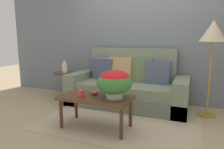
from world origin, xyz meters
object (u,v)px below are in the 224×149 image
object	(u,v)px
coffee_table	(96,100)
table_vase	(65,68)
side_table	(64,80)
snack_bowl	(95,92)
couch	(127,88)
potted_plant	(114,82)
floor_lamp	(213,36)
coffee_mug	(81,94)

from	to	relation	value
coffee_table	table_vase	distance (m)	1.76
side_table	snack_bowl	distance (m)	1.66
couch	potted_plant	world-z (taller)	couch
floor_lamp	coffee_mug	distance (m)	2.17
side_table	potted_plant	size ratio (longest dim) A/B	1.13
couch	side_table	world-z (taller)	couch
couch	table_vase	size ratio (longest dim) A/B	8.76
coffee_mug	table_vase	bearing A→B (deg)	131.69
couch	floor_lamp	bearing A→B (deg)	-2.75
couch	coffee_table	world-z (taller)	couch
couch	coffee_table	size ratio (longest dim) A/B	2.19
snack_bowl	couch	bearing A→B (deg)	82.05
coffee_mug	snack_bowl	distance (m)	0.21
coffee_mug	snack_bowl	world-z (taller)	coffee_mug
floor_lamp	table_vase	bearing A→B (deg)	178.11
couch	potted_plant	size ratio (longest dim) A/B	4.57
coffee_table	table_vase	bearing A→B (deg)	138.20
coffee_table	snack_bowl	xyz separation A→B (m)	(-0.05, 0.07, 0.09)
potted_plant	snack_bowl	xyz separation A→B (m)	(-0.32, 0.05, -0.19)
coffee_table	potted_plant	xyz separation A→B (m)	(0.27, 0.02, 0.28)
potted_plant	floor_lamp	bearing A→B (deg)	41.00
potted_plant	coffee_mug	bearing A→B (deg)	-163.49
coffee_table	floor_lamp	xyz separation A→B (m)	(1.48, 1.07, 0.88)
table_vase	couch	bearing A→B (deg)	-1.04
floor_lamp	table_vase	world-z (taller)	floor_lamp
coffee_table	side_table	bearing A→B (deg)	138.87
floor_lamp	potted_plant	bearing A→B (deg)	-139.00
side_table	floor_lamp	xyz separation A→B (m)	(2.79, -0.07, 0.92)
snack_bowl	table_vase	bearing A→B (deg)	138.76
potted_plant	side_table	bearing A→B (deg)	144.54
coffee_table	potted_plant	size ratio (longest dim) A/B	2.09
snack_bowl	table_vase	xyz separation A→B (m)	(-1.25, 1.09, 0.15)
coffee_table	side_table	distance (m)	1.74
coffee_mug	snack_bowl	xyz separation A→B (m)	(0.11, 0.18, -0.01)
coffee_table	table_vase	size ratio (longest dim) A/B	4.00
coffee_mug	snack_bowl	bearing A→B (deg)	57.39
floor_lamp	coffee_mug	world-z (taller)	floor_lamp
coffee_mug	table_vase	xyz separation A→B (m)	(-1.13, 1.27, 0.13)
potted_plant	snack_bowl	size ratio (longest dim) A/B	4.11
coffee_table	side_table	xyz separation A→B (m)	(-1.31, 1.14, -0.03)
potted_plant	coffee_table	bearing A→B (deg)	-175.56
couch	coffee_table	distance (m)	1.15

